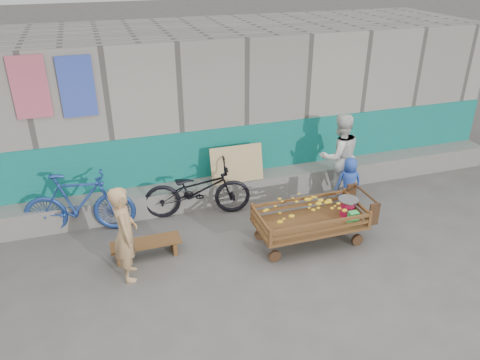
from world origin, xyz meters
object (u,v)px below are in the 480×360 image
object	(u,v)px
bicycle_dark	(197,190)
bench	(146,245)
vendor_man	(125,234)
banana_cart	(308,214)
child	(349,182)
bicycle_blue	(79,203)
woman	(339,156)

from	to	relation	value
bicycle_dark	bench	bearing A→B (deg)	142.01
vendor_man	banana_cart	bearing A→B (deg)	-88.14
bench	child	size ratio (longest dim) A/B	1.12
banana_cart	vendor_man	xyz separation A→B (m)	(-2.89, 0.02, 0.19)
banana_cart	bicycle_blue	xyz separation A→B (m)	(-3.53, 1.51, 0.00)
child	bicycle_blue	xyz separation A→B (m)	(-4.79, 0.61, 0.07)
banana_cart	woman	bearing A→B (deg)	46.73
banana_cart	bicycle_blue	bearing A→B (deg)	156.82
bench	child	xyz separation A→B (m)	(3.85, 0.46, 0.29)
woman	child	size ratio (longest dim) A/B	1.71
bicycle_dark	woman	bearing A→B (deg)	-83.48
child	bicycle_dark	xyz separation A→B (m)	(-2.76, 0.56, 0.01)
bench	bicycle_dark	xyz separation A→B (m)	(1.09, 1.01, 0.30)
banana_cart	child	size ratio (longest dim) A/B	1.97
bicycle_blue	vendor_man	bearing A→B (deg)	-146.51
woman	banana_cart	bearing A→B (deg)	46.06
vendor_man	bicycle_blue	xyz separation A→B (m)	(-0.64, 1.49, -0.19)
bicycle_blue	bench	bearing A→B (deg)	-128.08
bench	vendor_man	xyz separation A→B (m)	(-0.31, -0.42, 0.55)
bicycle_blue	woman	bearing A→B (deg)	-81.65
woman	bicycle_dark	bearing A→B (deg)	-3.12
bench	bicycle_dark	distance (m)	1.52
banana_cart	woman	world-z (taller)	woman
woman	bicycle_dark	world-z (taller)	woman
bench	vendor_man	size ratio (longest dim) A/B	0.73
vendor_man	woman	size ratio (longest dim) A/B	0.89
vendor_man	bicycle_dark	world-z (taller)	vendor_man
bicycle_dark	bicycle_blue	bearing A→B (deg)	97.54
vendor_man	bench	bearing A→B (deg)	-33.73
bench	bicycle_blue	world-z (taller)	bicycle_blue
vendor_man	bicycle_dark	distance (m)	2.02
vendor_man	woman	world-z (taller)	woman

